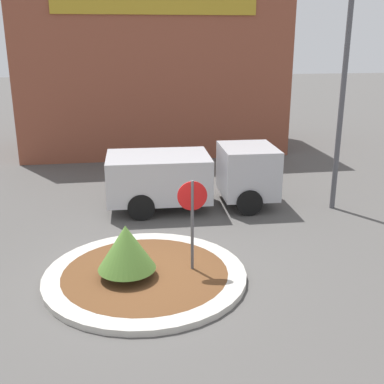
{
  "coord_description": "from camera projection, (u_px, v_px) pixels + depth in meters",
  "views": [
    {
      "loc": [
        -0.48,
        -9.87,
        5.24
      ],
      "look_at": [
        1.45,
        2.34,
        1.24
      ],
      "focal_mm": 45.0,
      "sensor_mm": 36.0,
      "label": 1
    }
  ],
  "objects": [
    {
      "name": "stop_sign",
      "position": [
        192.0,
        211.0,
        10.67
      ],
      "size": [
        0.67,
        0.07,
        2.26
      ],
      "color": "#4C4C51",
      "rests_on": "ground_plane"
    },
    {
      "name": "storefront_building",
      "position": [
        152.0,
        71.0,
        23.12
      ],
      "size": [
        11.96,
        6.07,
        7.36
      ],
      "color": "brown",
      "rests_on": "ground_plane"
    },
    {
      "name": "utility_truck",
      "position": [
        192.0,
        175.0,
        15.27
      ],
      "size": [
        5.39,
        2.38,
        1.93
      ],
      "rotation": [
        0.0,
        0.0,
        -0.03
      ],
      "color": "#B2B2B7",
      "rests_on": "ground_plane"
    },
    {
      "name": "light_pole",
      "position": [
        344.0,
        79.0,
        14.22
      ],
      "size": [
        0.7,
        0.3,
        6.96
      ],
      "color": "#4C4C51",
      "rests_on": "ground_plane"
    },
    {
      "name": "traffic_island",
      "position": [
        145.0,
        275.0,
        10.94
      ],
      "size": [
        4.6,
        4.6,
        0.14
      ],
      "color": "#BCB7AD",
      "rests_on": "ground_plane"
    },
    {
      "name": "ground_plane",
      "position": [
        145.0,
        278.0,
        10.96
      ],
      "size": [
        120.0,
        120.0,
        0.0
      ],
      "primitive_type": "plane",
      "color": "#514F4C"
    },
    {
      "name": "island_shrub",
      "position": [
        126.0,
        247.0,
        10.5
      ],
      "size": [
        1.29,
        1.29,
        1.22
      ],
      "color": "brown",
      "rests_on": "traffic_island"
    }
  ]
}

